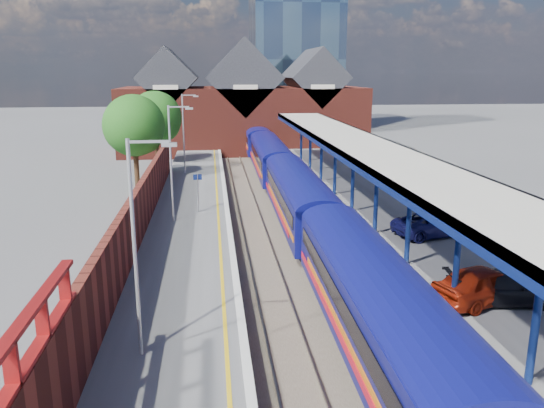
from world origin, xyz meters
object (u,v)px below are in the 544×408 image
(lamp_post_c, at_px, (173,156))
(parked_car_blue, at_px, (434,224))
(train, at_px, (282,172))
(parked_car_red, at_px, (484,284))
(lamp_post_d, at_px, (185,128))
(parked_car_dark, at_px, (502,287))
(platform_sign, at_px, (198,186))
(lamp_post_b, at_px, (138,236))

(lamp_post_c, xyz_separation_m, parked_car_blue, (14.51, -4.73, -3.34))
(lamp_post_c, bearing_deg, train, 50.06)
(train, height_order, lamp_post_c, lamp_post_c)
(train, bearing_deg, parked_car_red, -77.67)
(lamp_post_d, height_order, parked_car_blue, lamp_post_d)
(parked_car_dark, bearing_deg, lamp_post_c, 51.80)
(lamp_post_d, xyz_separation_m, parked_car_blue, (14.51, -20.73, -3.34))
(train, bearing_deg, parked_car_blue, -64.76)
(train, xyz_separation_m, parked_car_dark, (5.71, -22.94, -0.48))
(platform_sign, distance_m, parked_car_dark, 19.81)
(train, height_order, parked_car_red, train)
(train, bearing_deg, lamp_post_d, 139.88)
(train, distance_m, parked_car_dark, 23.65)
(platform_sign, bearing_deg, lamp_post_c, -124.26)
(train, distance_m, lamp_post_c, 12.57)
(parked_car_dark, bearing_deg, parked_car_red, 87.53)
(lamp_post_b, height_order, parked_car_blue, lamp_post_b)
(parked_car_dark, bearing_deg, platform_sign, 44.90)
(lamp_post_c, relative_size, lamp_post_d, 1.00)
(train, relative_size, parked_car_dark, 14.96)
(lamp_post_b, distance_m, platform_sign, 18.20)
(train, relative_size, platform_sign, 26.37)
(train, relative_size, lamp_post_b, 9.42)
(train, bearing_deg, lamp_post_b, -107.20)
(parked_car_red, bearing_deg, lamp_post_c, 24.00)
(lamp_post_c, xyz_separation_m, lamp_post_d, (0.00, 16.00, 0.00))
(lamp_post_c, distance_m, lamp_post_d, 16.00)
(lamp_post_b, bearing_deg, lamp_post_c, 90.00)
(lamp_post_c, xyz_separation_m, platform_sign, (1.36, 2.00, -2.30))
(lamp_post_b, xyz_separation_m, parked_car_red, (12.85, 2.55, -3.24))
(lamp_post_d, xyz_separation_m, platform_sign, (1.36, -14.00, -2.30))
(platform_sign, height_order, parked_car_blue, platform_sign)
(train, xyz_separation_m, parked_car_red, (4.99, -22.83, -0.36))
(lamp_post_c, height_order, parked_car_blue, lamp_post_c)
(platform_sign, height_order, parked_car_red, platform_sign)
(lamp_post_b, xyz_separation_m, parked_car_blue, (14.51, 11.27, -3.34))
(lamp_post_d, relative_size, parked_car_red, 1.58)
(platform_sign, bearing_deg, parked_car_blue, -27.10)
(parked_car_red, bearing_deg, lamp_post_b, 81.55)
(lamp_post_c, relative_size, parked_car_dark, 1.59)
(parked_car_dark, bearing_deg, lamp_post_b, 106.98)
(train, relative_size, parked_car_red, 14.84)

